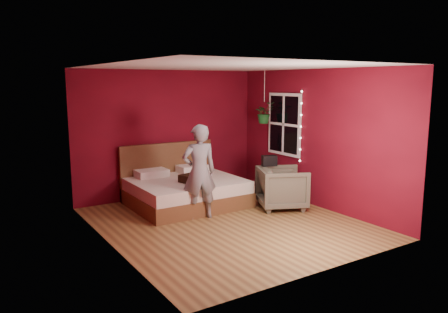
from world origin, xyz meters
The scene contains 10 objects.
floor centered at (0.00, 0.00, 0.00)m, with size 4.50×4.50×0.00m, color olive.
room_walls centered at (0.00, 0.00, 1.68)m, with size 4.04×4.54×2.62m.
window centered at (1.97, 0.90, 1.50)m, with size 0.05×0.97×1.27m.
fairy_lights centered at (1.94, 0.37, 1.50)m, with size 0.04×0.04×1.45m.
bed centered at (-0.08, 1.43, 0.29)m, with size 2.04×1.73×1.12m.
person centered at (-0.27, 0.50, 0.83)m, with size 0.60×0.39×1.65m, color gray.
armchair centered at (1.35, 0.19, 0.39)m, with size 0.84×0.86×0.78m, color #555443.
handbag centered at (1.23, 0.45, 0.88)m, with size 0.28×0.14×0.20m, color black.
throw_pillow centered at (-0.08, 1.06, 0.58)m, with size 0.40×0.40×0.14m, color black.
hanging_plant centered at (1.71, 1.25, 1.73)m, with size 0.41×0.36×1.10m.
Camera 1 is at (-3.89, -5.94, 2.35)m, focal length 35.00 mm.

